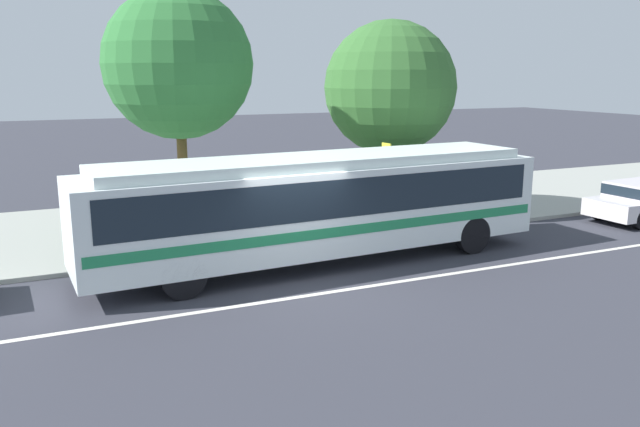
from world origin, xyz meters
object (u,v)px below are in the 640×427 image
object	(u,v)px
street_tree_near_stop	(178,64)
bus_stop_sign	(386,175)
transit_bus	(320,201)
pedestrian_waiting_near_sign	(225,205)
street_tree_mid_block	(390,88)
pedestrian_walking_along_curb	(413,195)

from	to	relation	value
street_tree_near_stop	bus_stop_sign	bearing A→B (deg)	-25.50
transit_bus	pedestrian_waiting_near_sign	bearing A→B (deg)	120.50
street_tree_mid_block	street_tree_near_stop	bearing A→B (deg)	175.75
transit_bus	pedestrian_waiting_near_sign	distance (m)	3.31
pedestrian_walking_along_curb	street_tree_mid_block	world-z (taller)	street_tree_mid_block
pedestrian_walking_along_curb	street_tree_near_stop	world-z (taller)	street_tree_near_stop
transit_bus	street_tree_near_stop	size ratio (longest dim) A/B	1.71
bus_stop_sign	pedestrian_waiting_near_sign	bearing A→B (deg)	170.54
street_tree_near_stop	pedestrian_waiting_near_sign	bearing A→B (deg)	-68.14
pedestrian_walking_along_curb	pedestrian_waiting_near_sign	bearing A→B (deg)	171.54
pedestrian_walking_along_curb	bus_stop_sign	world-z (taller)	bus_stop_sign
pedestrian_walking_along_curb	street_tree_near_stop	bearing A→B (deg)	157.40
pedestrian_waiting_near_sign	street_tree_near_stop	world-z (taller)	street_tree_near_stop
transit_bus	street_tree_near_stop	bearing A→B (deg)	117.27
transit_bus	street_tree_mid_block	size ratio (longest dim) A/B	1.90
transit_bus	pedestrian_walking_along_curb	size ratio (longest dim) A/B	7.11
pedestrian_waiting_near_sign	street_tree_mid_block	distance (m)	6.95
transit_bus	bus_stop_sign	bearing A→B (deg)	33.49
pedestrian_waiting_near_sign	transit_bus	bearing A→B (deg)	-59.50
transit_bus	pedestrian_walking_along_curb	distance (m)	4.49
street_tree_near_stop	street_tree_mid_block	bearing A→B (deg)	-4.25
bus_stop_sign	street_tree_mid_block	distance (m)	3.51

